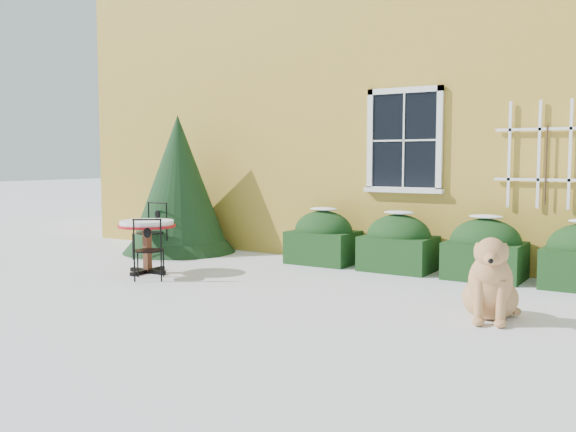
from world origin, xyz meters
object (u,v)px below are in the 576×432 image
Objects in this scene: bistro_table at (147,229)px; patio_chair_near at (149,249)px; evergreen_shrub at (179,197)px; dog at (490,286)px; patio_chair_far at (151,231)px.

bistro_table is 0.97× the size of patio_chair_near.
evergreen_shrub reaches higher than bistro_table.
bistro_table is at bearing 164.32° from dog.
evergreen_shrub is 2.93× the size of bistro_table.
evergreen_shrub is 2.79m from patio_chair_near.
patio_chair_far is (-0.92, 1.04, -0.18)m from bistro_table.
patio_chair_far is (0.16, -0.87, -0.52)m from evergreen_shrub.
patio_chair_far is 6.09m from dog.
patio_chair_far reaches higher than dog.
bistro_table is at bearing -50.60° from patio_chair_far.
patio_chair_far is 0.92× the size of dog.
patio_chair_near is 4.65m from dog.
bistro_table is 5.06m from dog.
bistro_table is at bearing -81.85° from patio_chair_near.
dog is at bearing -1.68° from bistro_table.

